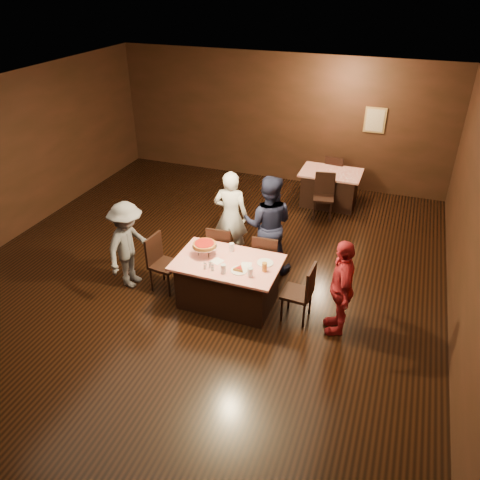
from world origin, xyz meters
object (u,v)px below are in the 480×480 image
at_px(diner_grey_knit, 128,245).
at_px(pizza_stand, 204,245).
at_px(diner_white_jacket, 231,216).
at_px(plate_empty, 265,263).
at_px(diner_navy_hoodie, 268,224).
at_px(glass_front_left, 223,269).
at_px(main_table, 228,282).
at_px(chair_back_near, 324,197).
at_px(glass_front_right, 250,272).
at_px(glass_amber, 264,267).
at_px(chair_end_left, 165,264).
at_px(chair_back_far, 335,174).
at_px(chair_far_left, 222,249).
at_px(glass_back, 232,247).
at_px(back_table, 330,188).
at_px(chair_far_right, 267,258).
at_px(chair_end_right, 297,292).
at_px(diner_red_shirt, 341,287).

height_order(diner_grey_knit, pizza_stand, diner_grey_knit).
bearing_deg(diner_white_jacket, plate_empty, 123.41).
bearing_deg(diner_navy_hoodie, glass_front_left, 71.19).
relative_size(main_table, chair_back_near, 1.68).
relative_size(glass_front_right, glass_amber, 1.00).
height_order(chair_end_left, diner_white_jacket, diner_white_jacket).
bearing_deg(main_table, glass_front_right, -29.05).
bearing_deg(diner_navy_hoodie, plate_empty, 95.24).
height_order(chair_back_near, chair_back_far, same).
height_order(chair_far_left, plate_empty, chair_far_left).
bearing_deg(glass_back, chair_back_near, 74.51).
distance_m(diner_white_jacket, glass_front_right, 1.78).
xyz_separation_m(main_table, glass_front_right, (0.45, -0.25, 0.46)).
xyz_separation_m(main_table, chair_end_left, (-1.10, -0.00, 0.09)).
relative_size(chair_far_left, diner_white_jacket, 0.57).
height_order(back_table, diner_grey_knit, diner_grey_knit).
bearing_deg(glass_amber, diner_white_jacket, 128.01).
height_order(back_table, chair_far_left, chair_far_left).
distance_m(chair_far_right, chair_end_right, 1.03).
distance_m(chair_far_right, chair_back_far, 3.96).
distance_m(diner_red_shirt, pizza_stand, 2.14).
height_order(chair_end_left, glass_back, chair_end_left).
xyz_separation_m(chair_back_far, glass_front_left, (-0.76, -4.99, 0.37)).
bearing_deg(main_table, diner_white_jacket, 109.15).
xyz_separation_m(diner_white_jacket, glass_back, (0.40, -0.99, 0.00)).
bearing_deg(chair_far_right, pizza_stand, 37.95).
distance_m(diner_navy_hoodie, diner_red_shirt, 1.87).
bearing_deg(diner_white_jacket, glass_front_left, 99.63).
relative_size(chair_far_left, chair_end_right, 1.00).
height_order(chair_end_right, pizza_stand, pizza_stand).
distance_m(diner_red_shirt, plate_empty, 1.19).
xyz_separation_m(chair_far_left, diner_red_shirt, (2.12, -0.79, 0.27)).
xyz_separation_m(diner_red_shirt, pizza_stand, (-2.12, 0.09, 0.20)).
xyz_separation_m(main_table, pizza_stand, (-0.40, 0.05, 0.57)).
bearing_deg(glass_amber, chair_far_left, 141.34).
bearing_deg(chair_far_left, diner_navy_hoodie, -154.34).
bearing_deg(diner_red_shirt, diner_navy_hoodie, -145.78).
relative_size(back_table, chair_end_right, 1.37).
relative_size(chair_back_far, glass_front_left, 6.79).
bearing_deg(glass_front_left, back_table, 80.22).
height_order(main_table, glass_back, glass_back).
xyz_separation_m(chair_back_near, diner_red_shirt, (0.92, -3.43, 0.27)).
distance_m(diner_navy_hoodie, glass_front_left, 1.47).
bearing_deg(chair_back_far, main_table, 86.71).
relative_size(main_table, plate_empty, 6.40).
relative_size(chair_back_near, diner_grey_knit, 0.63).
bearing_deg(glass_front_right, glass_back, 132.27).
distance_m(main_table, chair_back_far, 4.76).
bearing_deg(chair_back_far, glass_back, 85.43).
distance_m(main_table, chair_far_right, 0.85).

